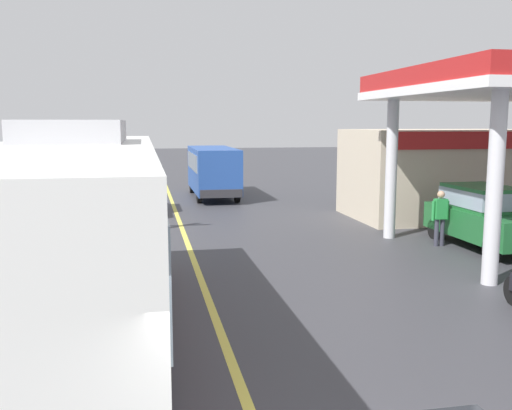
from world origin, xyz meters
The scene contains 8 objects.
ground centered at (0.00, 20.00, 0.00)m, with size 120.00×120.00×0.00m, color #38383D.
lane_divider_stripe centered at (0.00, 15.00, 0.00)m, with size 0.16×50.00×0.01m, color #D8CC4C.
coach_bus_main centered at (-2.36, 5.04, 1.72)m, with size 2.60×11.04×3.69m.
gas_station_roadside centered at (10.12, 14.34, 2.63)m, with size 9.10×11.95×5.10m.
car_at_pump centered at (8.52, 10.96, 1.01)m, with size 1.70×4.20×1.82m.
minibus_opposing_lane centered at (2.10, 23.99, 1.47)m, with size 2.04×6.13×2.44m.
pedestrian_near_pump centered at (7.36, 11.41, 0.93)m, with size 0.55×0.22×1.66m.
car_trailing_behind_bus centered at (-1.89, 19.73, 1.01)m, with size 1.70×4.20×1.82m.
Camera 1 is at (-1.23, -3.81, 3.63)m, focal length 39.73 mm.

